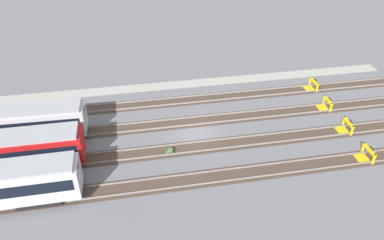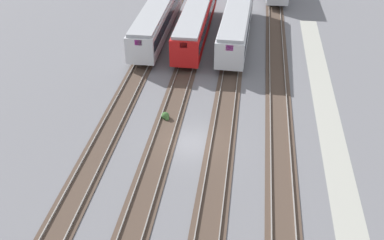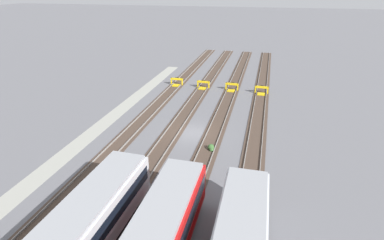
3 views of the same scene
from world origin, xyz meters
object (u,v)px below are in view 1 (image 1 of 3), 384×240
object	(u,v)px
bumper_stop_far_inner_track	(366,154)
weed_clump	(170,151)
bumper_stop_nearest_track	(312,85)
bumper_stop_middle_track	(345,127)
bumper_stop_near_inner_track	(325,104)

from	to	relation	value
bumper_stop_far_inner_track	weed_clump	world-z (taller)	bumper_stop_far_inner_track
bumper_stop_nearest_track	bumper_stop_far_inner_track	distance (m)	13.49
bumper_stop_nearest_track	bumper_stop_middle_track	distance (m)	8.97
bumper_stop_middle_track	weed_clump	size ratio (longest dim) A/B	2.18
bumper_stop_nearest_track	weed_clump	distance (m)	21.10
bumper_stop_nearest_track	bumper_stop_near_inner_track	size ratio (longest dim) A/B	1.00
bumper_stop_nearest_track	bumper_stop_middle_track	world-z (taller)	same
bumper_stop_nearest_track	weed_clump	bearing A→B (deg)	26.20
bumper_stop_far_inner_track	weed_clump	distance (m)	18.50
bumper_stop_middle_track	weed_clump	xyz separation A→B (m)	(18.46, 0.36, -0.27)
bumper_stop_near_inner_track	bumper_stop_far_inner_track	xyz separation A→B (m)	(0.46, 8.99, 0.00)
bumper_stop_middle_track	bumper_stop_near_inner_track	bearing A→B (deg)	-90.30
bumper_stop_near_inner_track	weed_clump	bearing A→B (deg)	14.69
bumper_stop_nearest_track	weed_clump	xyz separation A→B (m)	(18.93, 9.32, -0.27)
bumper_stop_middle_track	weed_clump	bearing A→B (deg)	1.11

